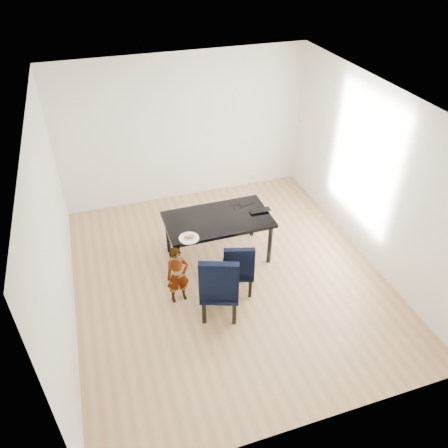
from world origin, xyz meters
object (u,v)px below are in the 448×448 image
object	(u,v)px
chair_right	(238,265)
child	(178,275)
chair_left	(220,283)
laptop	(259,209)
plate	(189,238)
dining_table	(218,238)

from	to	relation	value
chair_right	child	world-z (taller)	child
chair_right	child	bearing A→B (deg)	-167.68
chair_left	laptop	size ratio (longest dim) A/B	3.19
chair_right	plate	bearing A→B (deg)	160.08
child	chair_right	bearing A→B (deg)	-8.83
dining_table	child	bearing A→B (deg)	-138.19
plate	laptop	size ratio (longest dim) A/B	0.87
chair_right	plate	xyz separation A→B (m)	(-0.59, 0.43, 0.32)
chair_right	child	xyz separation A→B (m)	(-0.86, 0.06, 0.01)
chair_left	laptop	world-z (taller)	chair_left
chair_left	plate	distance (m)	0.84
dining_table	plate	size ratio (longest dim) A/B	5.57
laptop	chair_right	bearing A→B (deg)	54.52
chair_left	child	world-z (taller)	chair_left
dining_table	child	distance (m)	1.09
dining_table	chair_right	world-z (taller)	chair_right
chair_right	laptop	distance (m)	1.07
chair_right	laptop	xyz separation A→B (m)	(0.63, 0.80, 0.32)
chair_left	dining_table	bearing A→B (deg)	93.38
chair_left	child	size ratio (longest dim) A/B	1.17
chair_right	laptop	size ratio (longest dim) A/B	2.67
dining_table	child	world-z (taller)	child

